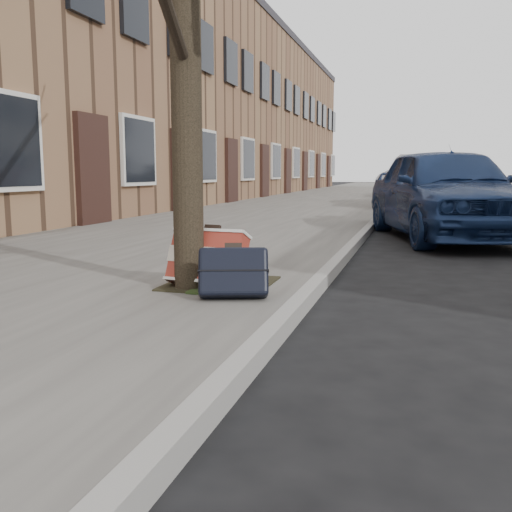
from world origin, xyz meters
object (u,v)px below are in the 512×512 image
(car_near_front, at_px, (445,192))
(car_near_mid, at_px, (427,182))
(suitcase_navy, at_px, (233,272))
(suitcase_red, at_px, (208,258))

(car_near_front, relative_size, car_near_mid, 0.92)
(suitcase_navy, bearing_deg, suitcase_red, 116.66)
(suitcase_red, height_order, car_near_front, car_near_front)
(car_near_front, distance_m, car_near_mid, 7.62)
(suitcase_navy, bearing_deg, car_near_mid, 65.42)
(suitcase_red, distance_m, car_near_front, 5.65)
(suitcase_red, distance_m, suitcase_navy, 0.47)
(car_near_front, xyz_separation_m, car_near_mid, (-0.21, 7.62, 0.04))
(car_near_front, bearing_deg, car_near_mid, 76.13)
(car_near_front, bearing_deg, suitcase_red, -126.66)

